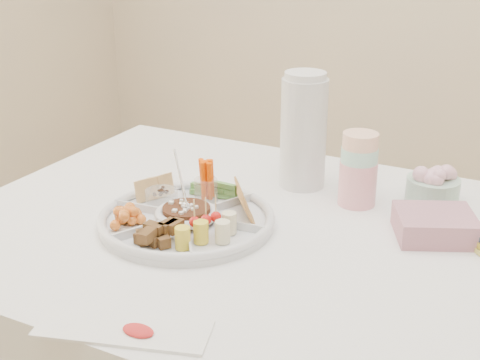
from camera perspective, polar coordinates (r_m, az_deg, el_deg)
The scene contains 13 objects.
party_tray at distance 1.47m, azimuth -4.58°, elevation -3.15°, with size 0.38×0.38×0.04m, color white.
bean_dip at distance 1.46m, azimuth -4.59°, elevation -2.88°, with size 0.10×0.10×0.04m, color black.
tortillas at distance 1.47m, azimuth 0.47°, elevation -2.13°, with size 0.11×0.11×0.07m, color #A57F3B, non-canonical shape.
carrot_cucumber at distance 1.56m, azimuth -2.45°, elevation 0.10°, with size 0.11×0.11×0.10m, color #FF5100, non-canonical shape.
pita_raisins at distance 1.56m, azimuth -7.20°, elevation -0.81°, with size 0.10×0.10×0.06m, color tan, non-canonical shape.
cherries at distance 1.46m, azimuth -9.69°, elevation -2.90°, with size 0.10×0.10×0.04m, color #FFA646, non-canonical shape.
granola_chunks at distance 1.36m, azimuth -7.10°, elevation -4.75°, with size 0.11×0.11×0.05m, color #442B12, non-canonical shape.
banana_tomato at distance 1.35m, azimuth -1.63°, elevation -3.61°, with size 0.10×0.10×0.08m, color #ECDB7F, non-canonical shape.
cup_stack at distance 1.56m, azimuth 10.16°, elevation 2.08°, with size 0.09×0.09×0.24m, color silver.
thermos at distance 1.65m, azimuth 5.45°, elevation 4.34°, with size 0.11×0.11×0.29m, color silver.
flower_bowl at distance 1.63m, azimuth 16.16°, elevation -0.39°, with size 0.12×0.12×0.09m, color #ABE3CA.
napkin_stack at distance 1.47m, azimuth 16.29°, elevation -3.71°, with size 0.16×0.14×0.05m, color #B07484.
placemat at distance 1.14m, azimuth -9.92°, elevation -12.40°, with size 0.29×0.10×0.01m, color silver.
Camera 1 is at (0.49, -1.19, 1.40)m, focal length 50.00 mm.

